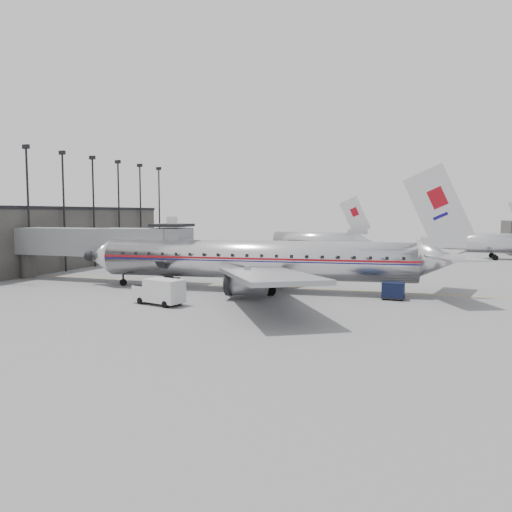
% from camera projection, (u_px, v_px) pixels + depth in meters
% --- Properties ---
extents(ground, '(160.00, 160.00, 0.00)m').
position_uv_depth(ground, '(240.00, 295.00, 45.52)').
color(ground, slate).
rests_on(ground, ground).
extents(terminal, '(12.00, 46.00, 8.00)m').
position_uv_depth(terminal, '(24.00, 239.00, 65.45)').
color(terminal, '#383533').
rests_on(terminal, ground).
extents(apron_line, '(60.00, 0.15, 0.01)m').
position_uv_depth(apron_line, '(289.00, 287.00, 50.22)').
color(apron_line, gold).
rests_on(apron_line, ground).
extents(jet_bridge, '(21.00, 6.20, 7.10)m').
position_uv_depth(jet_bridge, '(108.00, 243.00, 53.93)').
color(jet_bridge, slate).
rests_on(jet_bridge, ground).
extents(floodlight_masts, '(0.90, 42.25, 15.25)m').
position_uv_depth(floodlight_masts, '(79.00, 206.00, 65.83)').
color(floodlight_masts, black).
rests_on(floodlight_masts, ground).
extents(distant_aircraft_near, '(16.39, 3.20, 10.26)m').
position_uv_depth(distant_aircraft_near, '(316.00, 240.00, 85.49)').
color(distant_aircraft_near, silver).
rests_on(distant_aircraft_near, ground).
extents(distant_aircraft_mid, '(16.39, 3.20, 10.26)m').
position_uv_depth(distant_aircraft_mid, '(479.00, 242.00, 80.97)').
color(distant_aircraft_mid, silver).
rests_on(distant_aircraft_mid, ground).
extents(airliner, '(37.58, 34.68, 11.89)m').
position_uv_depth(airliner, '(263.00, 260.00, 47.76)').
color(airliner, silver).
rests_on(airliner, ground).
extents(service_van, '(4.82, 2.90, 2.13)m').
position_uv_depth(service_van, '(159.00, 291.00, 40.73)').
color(service_van, silver).
rests_on(service_van, ground).
extents(baggage_cart_navy, '(1.99, 1.56, 1.51)m').
position_uv_depth(baggage_cart_navy, '(393.00, 290.00, 43.06)').
color(baggage_cart_navy, black).
rests_on(baggage_cart_navy, ground).
extents(ramp_worker, '(0.66, 0.64, 1.52)m').
position_uv_depth(ramp_worker, '(165.00, 278.00, 51.27)').
color(ramp_worker, '#DBF51C').
rests_on(ramp_worker, ground).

